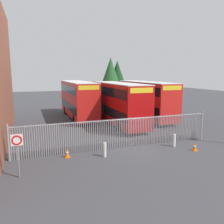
# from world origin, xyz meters

# --- Properties ---
(ground_plane) EXTENTS (100.00, 100.00, 0.00)m
(ground_plane) POSITION_xyz_m (0.00, 8.00, 0.00)
(ground_plane) COLOR #3D3D42
(palisade_fence) EXTENTS (14.91, 0.14, 2.35)m
(palisade_fence) POSITION_xyz_m (-0.89, 0.00, 1.18)
(palisade_fence) COLOR gray
(palisade_fence) RESTS_ON ground
(double_decker_bus_near_gate) EXTENTS (2.54, 10.81, 4.42)m
(double_decker_bus_near_gate) POSITION_xyz_m (2.02, 7.62, 2.42)
(double_decker_bus_near_gate) COLOR #B70C0C
(double_decker_bus_near_gate) RESTS_ON ground
(double_decker_bus_behind_fence_left) EXTENTS (2.54, 10.81, 4.42)m
(double_decker_bus_behind_fence_left) POSITION_xyz_m (6.34, 9.56, 2.42)
(double_decker_bus_behind_fence_left) COLOR red
(double_decker_bus_behind_fence_left) RESTS_ON ground
(double_decker_bus_behind_fence_right) EXTENTS (2.54, 10.81, 4.42)m
(double_decker_bus_behind_fence_right) POSITION_xyz_m (-1.23, 12.73, 2.42)
(double_decker_bus_behind_fence_right) COLOR red
(double_decker_bus_behind_fence_right) RESTS_ON ground
(bollard_near_left) EXTENTS (0.20, 0.20, 0.95)m
(bollard_near_left) POSITION_xyz_m (-2.45, -1.33, 0.47)
(bollard_near_left) COLOR silver
(bollard_near_left) RESTS_ON ground
(bollard_center_front) EXTENTS (0.20, 0.20, 0.95)m
(bollard_center_front) POSITION_xyz_m (3.10, -1.07, 0.47)
(bollard_center_front) COLOR silver
(bollard_center_front) RESTS_ON ground
(traffic_cone_by_gate) EXTENTS (0.34, 0.34, 0.59)m
(traffic_cone_by_gate) POSITION_xyz_m (3.90, -2.37, 0.29)
(traffic_cone_by_gate) COLOR orange
(traffic_cone_by_gate) RESTS_ON ground
(traffic_cone_mid_forecourt) EXTENTS (0.34, 0.34, 0.59)m
(traffic_cone_mid_forecourt) POSITION_xyz_m (-4.79, -0.60, 0.29)
(traffic_cone_mid_forecourt) COLOR orange
(traffic_cone_mid_forecourt) RESTS_ON ground
(speed_limit_sign_post) EXTENTS (0.60, 0.14, 2.40)m
(speed_limit_sign_post) POSITION_xyz_m (-7.64, -2.72, 1.78)
(speed_limit_sign_post) COLOR slate
(speed_limit_sign_post) RESTS_ON ground
(tree_tall_back) EXTENTS (3.62, 3.62, 8.04)m
(tree_tall_back) POSITION_xyz_m (6.42, 22.25, 5.43)
(tree_tall_back) COLOR #4C3823
(tree_tall_back) RESTS_ON ground
(tree_short_side) EXTENTS (3.57, 3.57, 7.56)m
(tree_short_side) POSITION_xyz_m (7.93, 23.06, 4.99)
(tree_short_side) COLOR #4C3823
(tree_short_side) RESTS_ON ground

